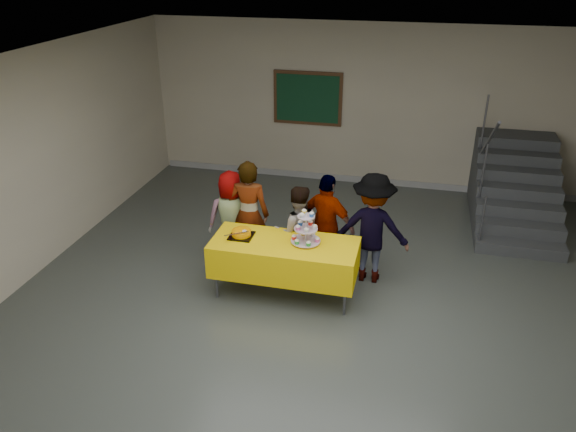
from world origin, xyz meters
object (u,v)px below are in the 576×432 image
object	(u,v)px
schoolchild_d	(327,224)
noticeboard	(308,98)
schoolchild_b	(249,215)
cupcake_stand	(306,231)
schoolchild_c	(297,232)
staircase	(513,189)
bake_table	(284,257)
schoolchild_a	(232,217)
schoolchild_e	(372,228)
bear_cake	(241,232)

from	to	relation	value
schoolchild_d	noticeboard	size ratio (longest dim) A/B	1.11
schoolchild_b	schoolchild_d	bearing A→B (deg)	-179.73
noticeboard	schoolchild_b	bearing A→B (deg)	-91.79
cupcake_stand	schoolchild_c	bearing A→B (deg)	115.35
schoolchild_c	staircase	size ratio (longest dim) A/B	0.56
bake_table	staircase	bearing A→B (deg)	45.58
schoolchild_d	schoolchild_c	bearing A→B (deg)	51.12
staircase	cupcake_stand	bearing A→B (deg)	-132.43
schoolchild_a	schoolchild_c	distance (m)	1.02
cupcake_stand	schoolchild_a	distance (m)	1.39
schoolchild_b	bake_table	bearing A→B (deg)	132.03
schoolchild_a	schoolchild_d	size ratio (longest dim) A/B	0.95
schoolchild_a	schoolchild_e	xyz separation A→B (m)	(2.00, -0.05, 0.09)
schoolchild_b	schoolchild_e	size ratio (longest dim) A/B	1.03
schoolchild_b	schoolchild_d	world-z (taller)	schoolchild_b
schoolchild_c	noticeboard	distance (m)	3.74
staircase	schoolchild_e	bearing A→B (deg)	-129.34
schoolchild_b	staircase	distance (m)	4.66
schoolchild_b	staircase	xyz separation A→B (m)	(3.84, 2.62, -0.31)
schoolchild_e	staircase	size ratio (longest dim) A/B	0.65
schoolchild_b	schoolchild_e	bearing A→B (deg)	176.02
bake_table	cupcake_stand	world-z (taller)	cupcake_stand
schoolchild_b	noticeboard	xyz separation A→B (m)	(0.11, 3.46, 0.80)
schoolchild_a	schoolchild_d	xyz separation A→B (m)	(1.37, 0.02, 0.04)
bear_cake	schoolchild_a	world-z (taller)	schoolchild_a
bear_cake	schoolchild_b	world-z (taller)	schoolchild_b
bake_table	cupcake_stand	distance (m)	0.47
schoolchild_d	cupcake_stand	bearing A→B (deg)	97.32
schoolchild_c	schoolchild_d	world-z (taller)	schoolchild_d
bake_table	cupcake_stand	size ratio (longest dim) A/B	4.22
bear_cake	staircase	size ratio (longest dim) A/B	0.15
cupcake_stand	schoolchild_d	distance (m)	0.71
schoolchild_b	schoolchild_e	xyz separation A→B (m)	(1.71, 0.03, -0.02)
bake_table	schoolchild_a	bearing A→B (deg)	143.77
schoolchild_e	schoolchild_c	bearing A→B (deg)	10.11
schoolchild_c	schoolchild_a	bearing A→B (deg)	-29.65
bear_cake	schoolchild_d	size ratio (longest dim) A/B	0.25
bear_cake	noticeboard	world-z (taller)	noticeboard
cupcake_stand	schoolchild_e	distance (m)	1.00
cupcake_stand	schoolchild_b	distance (m)	1.09
bake_table	bear_cake	bearing A→B (deg)	177.19
schoolchild_a	schoolchild_e	size ratio (longest dim) A/B	0.89
schoolchild_e	staircase	bearing A→B (deg)	-127.56
bear_cake	schoolchild_a	bearing A→B (deg)	118.75
schoolchild_b	noticeboard	size ratio (longest dim) A/B	1.22
schoolchild_a	schoolchild_c	bearing A→B (deg)	144.67
schoolchild_a	noticeboard	distance (m)	3.52
bear_cake	schoolchild_a	xyz separation A→B (m)	(-0.36, 0.66, -0.14)
schoolchild_b	noticeboard	world-z (taller)	noticeboard
noticeboard	schoolchild_c	bearing A→B (deg)	-80.30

